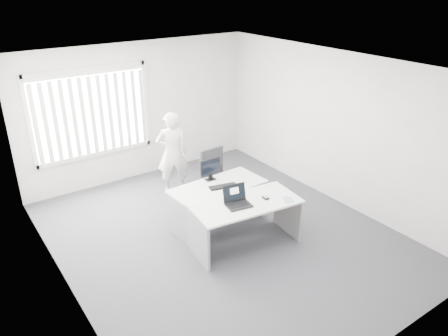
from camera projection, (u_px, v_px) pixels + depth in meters
ground at (223, 235)px, 7.29m from camera, size 6.00×6.00×0.00m
wall_back at (139, 111)px, 8.95m from camera, size 5.00×0.02×2.80m
wall_front at (389, 252)px, 4.47m from camera, size 5.00×0.02×2.80m
wall_left at (57, 203)px, 5.41m from camera, size 0.02×6.00×2.80m
wall_right at (334, 128)px, 8.02m from camera, size 0.02×6.00×2.80m
ceiling at (222, 67)px, 6.13m from camera, size 5.00×6.00×0.02m
window at (91, 113)px, 8.34m from camera, size 2.32×0.06×1.76m
blinds at (93, 115)px, 8.31m from camera, size 2.20×0.10×1.50m
desk_near at (246, 215)px, 6.82m from camera, size 1.77×0.99×0.77m
desk_far at (218, 196)px, 7.41m from camera, size 1.65×0.83×0.74m
office_chair at (218, 191)px, 7.99m from camera, size 0.69×0.69×1.14m
person at (172, 153)px, 8.39m from camera, size 0.71×0.59×1.66m
laptop at (239, 198)px, 6.56m from camera, size 0.43×0.40×0.29m
paper_sheet at (266, 199)px, 6.84m from camera, size 0.34×0.27×0.00m
mouse at (266, 197)px, 6.83m from camera, size 0.08×0.12×0.05m
booklet at (288, 200)px, 6.80m from camera, size 0.20×0.23×0.01m
keyboard at (223, 186)px, 7.28m from camera, size 0.49×0.26×0.02m
monitor at (210, 169)px, 7.46m from camera, size 0.40×0.12×0.39m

